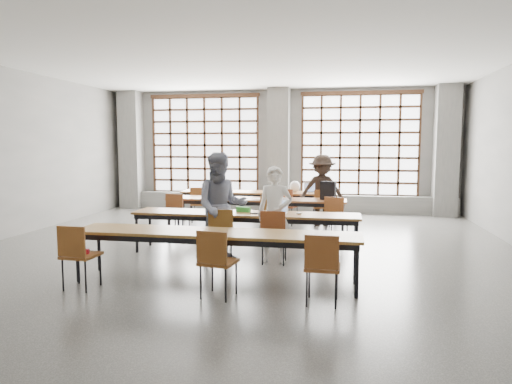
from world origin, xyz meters
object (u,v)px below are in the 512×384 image
at_px(chair_back_left, 199,201).
at_px(student_female, 221,207).
at_px(chair_near_left, 77,250).
at_px(red_pouch, 81,252).
at_px(chair_mid_centre, 270,212).
at_px(chair_front_left, 221,229).
at_px(chair_mid_left, 177,209).
at_px(chair_mid_right, 336,213).
at_px(chair_front_right, 274,231).
at_px(green_box, 243,209).
at_px(backpack, 328,191).
at_px(mouse, 299,213).
at_px(laptop_back, 312,190).
at_px(phone, 254,213).
at_px(chair_near_right, 322,262).
at_px(desk_row_d, 215,236).
at_px(chair_back_right, 322,204).
at_px(desk_row_c, 245,216).
at_px(chair_near_mid, 216,257).
at_px(plastic_bag, 295,186).
at_px(chair_back_mid, 287,203).
at_px(laptop_front, 277,209).
at_px(student_male, 275,214).
at_px(desk_row_b, 255,201).
at_px(student_back, 322,190).
at_px(desk_row_a, 259,194).

xyz_separation_m(chair_back_left, student_female, (1.47, -3.44, 0.36)).
relative_size(chair_near_left, red_pouch, 4.40).
xyz_separation_m(chair_mid_centre, chair_front_left, (-0.48, -2.13, 0.00)).
xyz_separation_m(chair_mid_left, chair_mid_right, (3.38, 0.00, 0.00)).
bearing_deg(chair_mid_centre, chair_front_left, -102.84).
distance_m(chair_front_right, green_box, 0.99).
bearing_deg(chair_mid_right, backpack, 104.62).
distance_m(chair_mid_left, mouse, 3.17).
height_order(chair_back_left, chair_near_left, same).
bearing_deg(chair_near_left, laptop_back, 66.04).
height_order(chair_mid_centre, backpack, backpack).
bearing_deg(phone, chair_near_right, -61.32).
relative_size(chair_mid_right, backpack, 2.20).
bearing_deg(laptop_back, backpack, -73.53).
height_order(mouse, red_pouch, mouse).
bearing_deg(chair_mid_left, chair_back_left, 88.06).
xyz_separation_m(chair_near_right, backpack, (-0.06, 4.59, 0.39)).
bearing_deg(desk_row_d, backpack, 70.00).
relative_size(chair_back_right, student_female, 0.49).
height_order(desk_row_c, chair_near_mid, chair_near_mid).
distance_m(desk_row_d, chair_front_left, 1.19).
bearing_deg(green_box, plastic_bag, 80.85).
relative_size(chair_mid_right, student_female, 0.49).
xyz_separation_m(desk_row_c, chair_back_right, (1.23, 2.94, -0.13)).
bearing_deg(chair_back_left, chair_back_mid, 0.07).
distance_m(chair_back_right, laptop_front, 2.92).
bearing_deg(student_male, backpack, 74.79).
xyz_separation_m(desk_row_b, laptop_front, (0.77, -2.02, 0.13)).
relative_size(chair_mid_centre, student_back, 0.52).
distance_m(chair_front_left, chair_near_mid, 1.83).
bearing_deg(backpack, red_pouch, -115.43).
xyz_separation_m(chair_back_mid, student_back, (0.82, 0.13, 0.31)).
relative_size(chair_near_right, plastic_bag, 3.08).
relative_size(chair_mid_right, chair_front_left, 1.00).
height_order(chair_mid_right, laptop_front, laptop_front).
xyz_separation_m(mouse, red_pouch, (-2.70, -2.31, -0.25)).
relative_size(chair_mid_left, student_female, 0.49).
bearing_deg(chair_front_right, mouse, 60.27).
bearing_deg(student_male, chair_mid_right, 65.46).
bearing_deg(plastic_bag, desk_row_d, -96.06).
bearing_deg(green_box, student_male, -41.74).
height_order(desk_row_c, chair_back_right, chair_back_right).
bearing_deg(chair_mid_right, desk_row_c, -136.18).
bearing_deg(student_male, chair_near_left, -139.77).
bearing_deg(desk_row_a, green_box, -84.58).
distance_m(desk_row_d, student_female, 1.33).
bearing_deg(student_back, laptop_front, -111.25).
bearing_deg(phone, mouse, 5.93).
xyz_separation_m(chair_mid_left, red_pouch, (0.07, -3.83, -0.04)).
relative_size(chair_near_mid, chair_near_right, 1.00).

